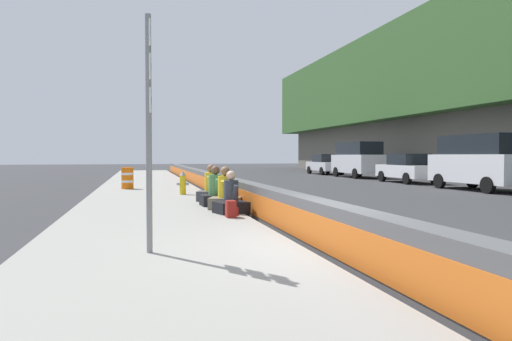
{
  "coord_description": "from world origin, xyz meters",
  "views": [
    {
      "loc": [
        -6.98,
        3.01,
        1.62
      ],
      "look_at": [
        5.83,
        -0.2,
        1.19
      ],
      "focal_mm": 32.66,
      "sensor_mm": 36.0,
      "label": 1
    }
  ],
  "objects_px": {
    "parked_car_fourth": "(408,168)",
    "parked_car_midline": "(358,159)",
    "route_sign_post": "(149,115)",
    "seated_person_middle": "(225,196)",
    "seated_person_foreground": "(231,200)",
    "backpack": "(231,209)",
    "seated_person_rear": "(215,193)",
    "parked_car_far": "(325,164)",
    "seated_person_far": "(211,189)",
    "fire_hydrant": "(183,183)",
    "construction_barrel": "(127,178)",
    "parked_car_third": "(480,161)"
  },
  "relations": [
    {
      "from": "seated_person_rear",
      "to": "parked_car_far",
      "type": "relative_size",
      "value": 0.26
    },
    {
      "from": "seated_person_middle",
      "to": "parked_car_midline",
      "type": "distance_m",
      "value": 22.48
    },
    {
      "from": "backpack",
      "to": "construction_barrel",
      "type": "relative_size",
      "value": 0.42
    },
    {
      "from": "backpack",
      "to": "parked_car_third",
      "type": "distance_m",
      "value": 15.0
    },
    {
      "from": "seated_person_foreground",
      "to": "construction_barrel",
      "type": "xyz_separation_m",
      "value": [
        9.58,
        2.79,
        0.14
      ]
    },
    {
      "from": "seated_person_middle",
      "to": "parked_car_fourth",
      "type": "xyz_separation_m",
      "value": [
        11.68,
        -12.99,
        0.36
      ]
    },
    {
      "from": "seated_person_rear",
      "to": "construction_barrel",
      "type": "distance_m",
      "value": 8.14
    },
    {
      "from": "construction_barrel",
      "to": "parked_car_fourth",
      "type": "relative_size",
      "value": 0.21
    },
    {
      "from": "seated_person_rear",
      "to": "parked_car_midline",
      "type": "bearing_deg",
      "value": -37.26
    },
    {
      "from": "fire_hydrant",
      "to": "backpack",
      "type": "relative_size",
      "value": 2.2
    },
    {
      "from": "seated_person_far",
      "to": "parked_car_far",
      "type": "bearing_deg",
      "value": -30.84
    },
    {
      "from": "construction_barrel",
      "to": "seated_person_foreground",
      "type": "bearing_deg",
      "value": -163.74
    },
    {
      "from": "route_sign_post",
      "to": "construction_barrel",
      "type": "xyz_separation_m",
      "value": [
        14.02,
        0.67,
        -1.61
      ]
    },
    {
      "from": "seated_person_middle",
      "to": "parked_car_third",
      "type": "relative_size",
      "value": 0.23
    },
    {
      "from": "seated_person_middle",
      "to": "seated_person_far",
      "type": "xyz_separation_m",
      "value": [
        2.39,
        0.04,
        0.0
      ]
    },
    {
      "from": "route_sign_post",
      "to": "construction_barrel",
      "type": "distance_m",
      "value": 14.13
    },
    {
      "from": "construction_barrel",
      "to": "parked_car_midline",
      "type": "relative_size",
      "value": 0.19
    },
    {
      "from": "fire_hydrant",
      "to": "backpack",
      "type": "distance_m",
      "value": 6.87
    },
    {
      "from": "seated_person_far",
      "to": "parked_car_third",
      "type": "height_order",
      "value": "parked_car_third"
    },
    {
      "from": "parked_car_fourth",
      "to": "parked_car_midline",
      "type": "distance_m",
      "value": 6.61
    },
    {
      "from": "route_sign_post",
      "to": "backpack",
      "type": "bearing_deg",
      "value": -28.34
    },
    {
      "from": "parked_car_third",
      "to": "backpack",
      "type": "bearing_deg",
      "value": 119.25
    },
    {
      "from": "seated_person_foreground",
      "to": "backpack",
      "type": "xyz_separation_m",
      "value": [
        -0.79,
        0.15,
        -0.15
      ]
    },
    {
      "from": "route_sign_post",
      "to": "seated_person_foreground",
      "type": "xyz_separation_m",
      "value": [
        4.44,
        -2.12,
        -1.75
      ]
    },
    {
      "from": "fire_hydrant",
      "to": "seated_person_far",
      "type": "xyz_separation_m",
      "value": [
        -2.69,
        -0.67,
        -0.08
      ]
    },
    {
      "from": "seated_person_middle",
      "to": "parked_car_far",
      "type": "xyz_separation_m",
      "value": [
        24.25,
        -13.01,
        0.36
      ]
    },
    {
      "from": "seated_person_rear",
      "to": "parked_car_far",
      "type": "distance_m",
      "value": 26.77
    },
    {
      "from": "fire_hydrant",
      "to": "construction_barrel",
      "type": "height_order",
      "value": "construction_barrel"
    },
    {
      "from": "parked_car_fourth",
      "to": "seated_person_foreground",
      "type": "bearing_deg",
      "value": 134.19
    },
    {
      "from": "seated_person_rear",
      "to": "seated_person_far",
      "type": "relative_size",
      "value": 0.99
    },
    {
      "from": "seated_person_far",
      "to": "parked_car_far",
      "type": "height_order",
      "value": "parked_car_far"
    },
    {
      "from": "seated_person_rear",
      "to": "parked_car_third",
      "type": "xyz_separation_m",
      "value": [
        4.62,
        -13.01,
        0.85
      ]
    },
    {
      "from": "seated_person_middle",
      "to": "parked_car_far",
      "type": "bearing_deg",
      "value": -28.22
    },
    {
      "from": "seated_person_middle",
      "to": "parked_car_midline",
      "type": "relative_size",
      "value": 0.23
    },
    {
      "from": "construction_barrel",
      "to": "seated_person_far",
      "type": "bearing_deg",
      "value": -155.93
    },
    {
      "from": "construction_barrel",
      "to": "parked_car_third",
      "type": "height_order",
      "value": "parked_car_third"
    },
    {
      "from": "parked_car_far",
      "to": "parked_car_fourth",
      "type": "bearing_deg",
      "value": 179.9
    },
    {
      "from": "route_sign_post",
      "to": "parked_car_far",
      "type": "height_order",
      "value": "route_sign_post"
    },
    {
      "from": "seated_person_far",
      "to": "seated_person_middle",
      "type": "bearing_deg",
      "value": -179.09
    },
    {
      "from": "seated_person_middle",
      "to": "backpack",
      "type": "relative_size",
      "value": 2.94
    },
    {
      "from": "seated_person_far",
      "to": "backpack",
      "type": "bearing_deg",
      "value": 178.14
    },
    {
      "from": "route_sign_post",
      "to": "parked_car_far",
      "type": "xyz_separation_m",
      "value": [
        29.66,
        -15.16,
        -1.37
      ]
    },
    {
      "from": "construction_barrel",
      "to": "backpack",
      "type": "bearing_deg",
      "value": -165.7
    },
    {
      "from": "seated_person_rear",
      "to": "parked_car_far",
      "type": "height_order",
      "value": "parked_car_far"
    },
    {
      "from": "route_sign_post",
      "to": "parked_car_midline",
      "type": "distance_m",
      "value": 28.16
    },
    {
      "from": "route_sign_post",
      "to": "parked_car_midline",
      "type": "height_order",
      "value": "route_sign_post"
    },
    {
      "from": "fire_hydrant",
      "to": "seated_person_far",
      "type": "bearing_deg",
      "value": -166.0
    },
    {
      "from": "parked_car_third",
      "to": "parked_car_midline",
      "type": "bearing_deg",
      "value": -0.8
    },
    {
      "from": "seated_person_foreground",
      "to": "seated_person_far",
      "type": "relative_size",
      "value": 0.92
    },
    {
      "from": "parked_car_fourth",
      "to": "parked_car_far",
      "type": "height_order",
      "value": "same"
    }
  ]
}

